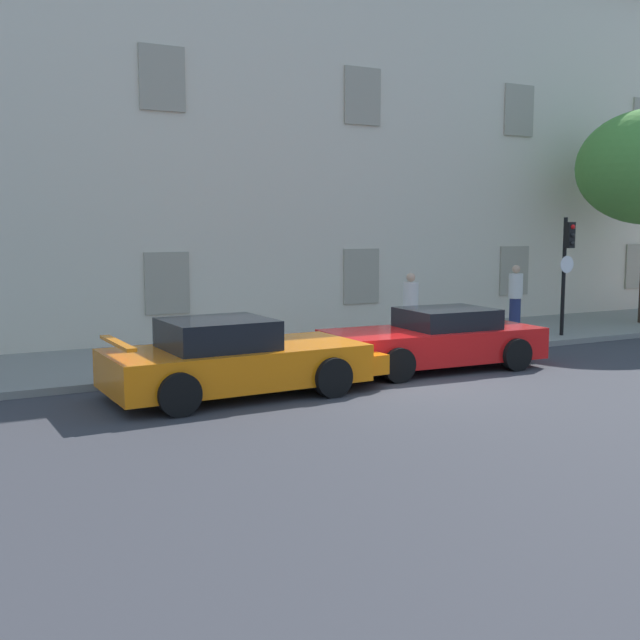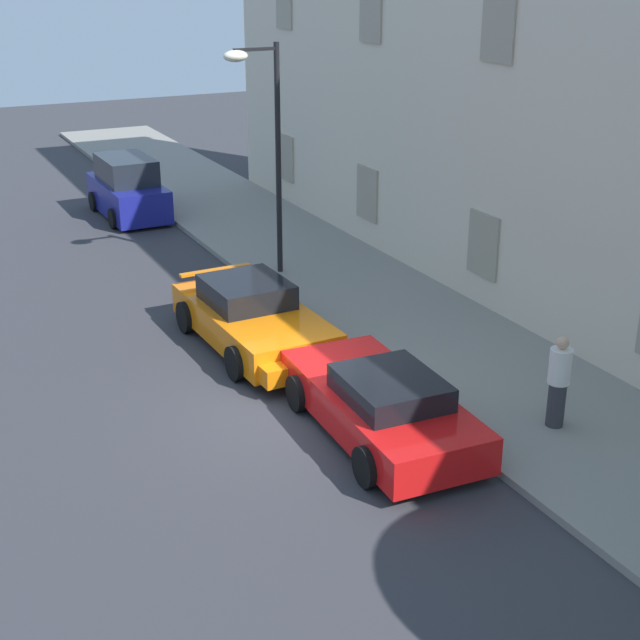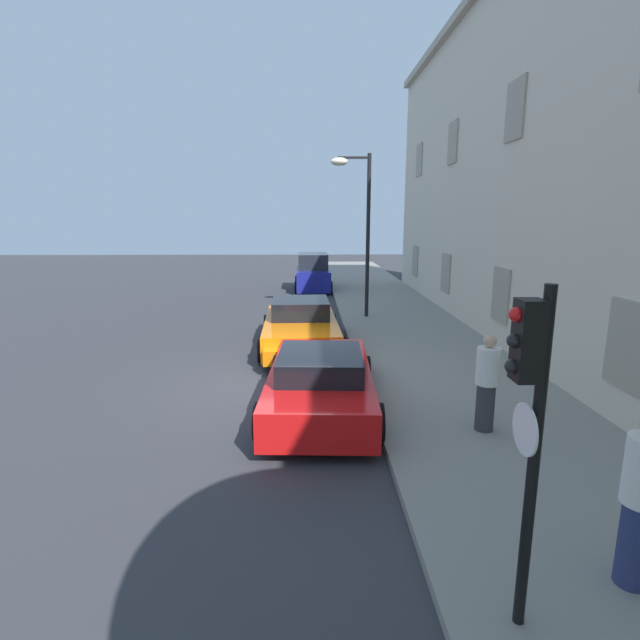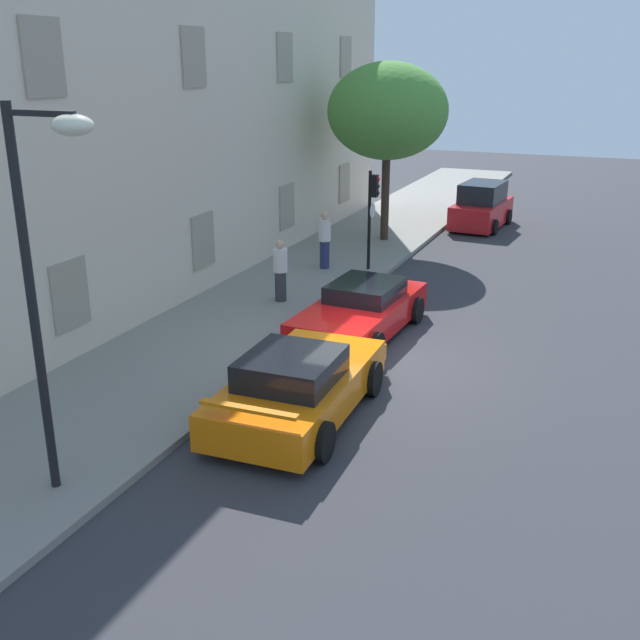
{
  "view_description": "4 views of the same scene",
  "coord_description": "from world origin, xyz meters",
  "px_view_note": "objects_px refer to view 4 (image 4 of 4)",
  "views": [
    {
      "loc": [
        -8.05,
        -12.08,
        2.99
      ],
      "look_at": [
        -1.53,
        0.34,
        1.25
      ],
      "focal_mm": 43.11,
      "sensor_mm": 36.0,
      "label": 1
    },
    {
      "loc": [
        13.58,
        -6.34,
        7.78
      ],
      "look_at": [
        0.29,
        0.3,
        1.84
      ],
      "focal_mm": 51.25,
      "sensor_mm": 36.0,
      "label": 2
    },
    {
      "loc": [
        10.39,
        0.67,
        3.68
      ],
      "look_at": [
        -1.14,
        0.95,
        1.25
      ],
      "focal_mm": 27.13,
      "sensor_mm": 36.0,
      "label": 3
    },
    {
      "loc": [
        -14.84,
        -4.9,
        6.41
      ],
      "look_at": [
        -1.13,
        0.86,
        1.21
      ],
      "focal_mm": 42.27,
      "sensor_mm": 36.0,
      "label": 4
    }
  ],
  "objects_px": {
    "sportscar_yellow_flank": "(357,314)",
    "street_lamp": "(47,237)",
    "hatchback_parked": "(482,207)",
    "tree_near_kerb": "(388,112)",
    "pedestrian_admiring": "(325,240)",
    "pedestrian_strolling": "(280,270)",
    "traffic_light": "(372,203)",
    "sportscar_red_lead": "(301,383)"
  },
  "relations": [
    {
      "from": "sportscar_yellow_flank",
      "to": "street_lamp",
      "type": "relative_size",
      "value": 0.88
    },
    {
      "from": "hatchback_parked",
      "to": "tree_near_kerb",
      "type": "height_order",
      "value": "tree_near_kerb"
    },
    {
      "from": "sportscar_yellow_flank",
      "to": "pedestrian_admiring",
      "type": "distance_m",
      "value": 5.85
    },
    {
      "from": "pedestrian_admiring",
      "to": "pedestrian_strolling",
      "type": "relative_size",
      "value": 1.06
    },
    {
      "from": "street_lamp",
      "to": "pedestrian_strolling",
      "type": "distance_m",
      "value": 10.37
    },
    {
      "from": "pedestrian_strolling",
      "to": "traffic_light",
      "type": "bearing_deg",
      "value": -16.76
    },
    {
      "from": "sportscar_yellow_flank",
      "to": "pedestrian_strolling",
      "type": "distance_m",
      "value": 3.15
    },
    {
      "from": "traffic_light",
      "to": "pedestrian_admiring",
      "type": "xyz_separation_m",
      "value": [
        -0.43,
        1.38,
        -1.17
      ]
    },
    {
      "from": "tree_near_kerb",
      "to": "street_lamp",
      "type": "distance_m",
      "value": 17.9
    },
    {
      "from": "pedestrian_admiring",
      "to": "pedestrian_strolling",
      "type": "bearing_deg",
      "value": -177.07
    },
    {
      "from": "tree_near_kerb",
      "to": "pedestrian_strolling",
      "type": "distance_m",
      "value": 8.85
    },
    {
      "from": "traffic_light",
      "to": "street_lamp",
      "type": "height_order",
      "value": "street_lamp"
    },
    {
      "from": "pedestrian_strolling",
      "to": "hatchback_parked",
      "type": "bearing_deg",
      "value": -13.91
    },
    {
      "from": "sportscar_red_lead",
      "to": "sportscar_yellow_flank",
      "type": "height_order",
      "value": "sportscar_red_lead"
    },
    {
      "from": "sportscar_red_lead",
      "to": "tree_near_kerb",
      "type": "distance_m",
      "value": 14.69
    },
    {
      "from": "hatchback_parked",
      "to": "street_lamp",
      "type": "relative_size",
      "value": 0.65
    },
    {
      "from": "sportscar_red_lead",
      "to": "tree_near_kerb",
      "type": "height_order",
      "value": "tree_near_kerb"
    },
    {
      "from": "sportscar_red_lead",
      "to": "traffic_light",
      "type": "xyz_separation_m",
      "value": [
        9.76,
        2.0,
        1.61
      ]
    },
    {
      "from": "sportscar_yellow_flank",
      "to": "pedestrian_admiring",
      "type": "relative_size",
      "value": 2.83
    },
    {
      "from": "sportscar_red_lead",
      "to": "sportscar_yellow_flank",
      "type": "distance_m",
      "value": 4.31
    },
    {
      "from": "hatchback_parked",
      "to": "pedestrian_admiring",
      "type": "relative_size",
      "value": 2.11
    },
    {
      "from": "sportscar_yellow_flank",
      "to": "pedestrian_admiring",
      "type": "xyz_separation_m",
      "value": [
        5.04,
        2.93,
        0.47
      ]
    },
    {
      "from": "tree_near_kerb",
      "to": "street_lamp",
      "type": "height_order",
      "value": "tree_near_kerb"
    },
    {
      "from": "sportscar_red_lead",
      "to": "hatchback_parked",
      "type": "xyz_separation_m",
      "value": [
        17.88,
        0.21,
        0.19
      ]
    },
    {
      "from": "tree_near_kerb",
      "to": "traffic_light",
      "type": "bearing_deg",
      "value": -167.48
    },
    {
      "from": "pedestrian_admiring",
      "to": "traffic_light",
      "type": "bearing_deg",
      "value": -72.58
    },
    {
      "from": "hatchback_parked",
      "to": "pedestrian_admiring",
      "type": "height_order",
      "value": "pedestrian_admiring"
    },
    {
      "from": "tree_near_kerb",
      "to": "pedestrian_strolling",
      "type": "xyz_separation_m",
      "value": [
        -8.06,
        0.3,
        -3.65
      ]
    },
    {
      "from": "sportscar_red_lead",
      "to": "hatchback_parked",
      "type": "relative_size",
      "value": 1.32
    },
    {
      "from": "sportscar_red_lead",
      "to": "pedestrian_admiring",
      "type": "height_order",
      "value": "pedestrian_admiring"
    },
    {
      "from": "sportscar_red_lead",
      "to": "pedestrian_strolling",
      "type": "relative_size",
      "value": 2.96
    },
    {
      "from": "street_lamp",
      "to": "pedestrian_admiring",
      "type": "bearing_deg",
      "value": 6.18
    },
    {
      "from": "street_lamp",
      "to": "pedestrian_admiring",
      "type": "xyz_separation_m",
      "value": [
        13.37,
        1.45,
        -3.05
      ]
    },
    {
      "from": "sportscar_yellow_flank",
      "to": "traffic_light",
      "type": "xyz_separation_m",
      "value": [
        5.47,
        1.55,
        1.65
      ]
    },
    {
      "from": "sportscar_yellow_flank",
      "to": "street_lamp",
      "type": "distance_m",
      "value": 9.17
    },
    {
      "from": "sportscar_red_lead",
      "to": "tree_near_kerb",
      "type": "xyz_separation_m",
      "value": [
        13.83,
        2.91,
        4.02
      ]
    },
    {
      "from": "street_lamp",
      "to": "pedestrian_admiring",
      "type": "distance_m",
      "value": 13.79
    },
    {
      "from": "tree_near_kerb",
      "to": "pedestrian_strolling",
      "type": "bearing_deg",
      "value": 177.87
    },
    {
      "from": "traffic_light",
      "to": "sportscar_red_lead",
      "type": "bearing_deg",
      "value": -168.4
    },
    {
      "from": "street_lamp",
      "to": "pedestrian_admiring",
      "type": "relative_size",
      "value": 3.23
    },
    {
      "from": "traffic_light",
      "to": "pedestrian_admiring",
      "type": "relative_size",
      "value": 1.71
    },
    {
      "from": "traffic_light",
      "to": "street_lamp",
      "type": "distance_m",
      "value": 13.93
    }
  ]
}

